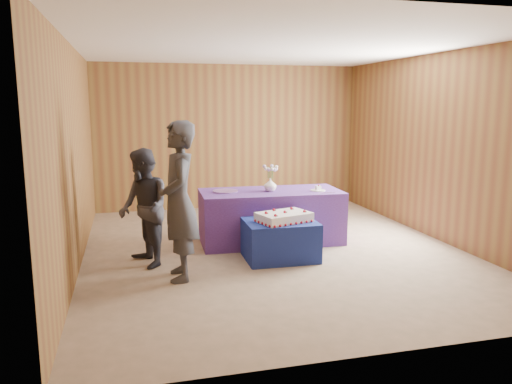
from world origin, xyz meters
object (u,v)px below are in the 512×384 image
object	(u,v)px
cake_table	(280,240)
serving_table	(271,216)
sheet_cake	(284,217)
guest_right	(144,208)
vase	(270,185)
guest_left	(179,201)

from	to	relation	value
cake_table	serving_table	xyz separation A→B (m)	(0.11, 0.81, 0.12)
sheet_cake	guest_right	xyz separation A→B (m)	(-1.72, 0.19, 0.17)
vase	guest_left	world-z (taller)	guest_left
cake_table	sheet_cake	xyz separation A→B (m)	(0.03, -0.04, 0.31)
vase	guest_right	world-z (taller)	guest_right
guest_right	vase	bearing A→B (deg)	91.76
vase	guest_left	distance (m)	1.84
serving_table	guest_right	size ratio (longest dim) A/B	1.38
sheet_cake	vase	world-z (taller)	vase
sheet_cake	guest_right	world-z (taller)	guest_right
cake_table	serving_table	world-z (taller)	serving_table
serving_table	guest_right	xyz separation A→B (m)	(-1.80, -0.66, 0.35)
cake_table	guest_right	world-z (taller)	guest_right
cake_table	sheet_cake	world-z (taller)	sheet_cake
guest_left	vase	bearing A→B (deg)	131.06
sheet_cake	guest_right	distance (m)	1.74
guest_left	guest_right	size ratio (longest dim) A/B	1.24
cake_table	serving_table	bearing A→B (deg)	83.80
guest_right	serving_table	bearing A→B (deg)	92.30
serving_table	guest_left	xyz separation A→B (m)	(-1.42, -1.22, 0.52)
guest_left	sheet_cake	bearing A→B (deg)	106.01
cake_table	vase	world-z (taller)	vase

